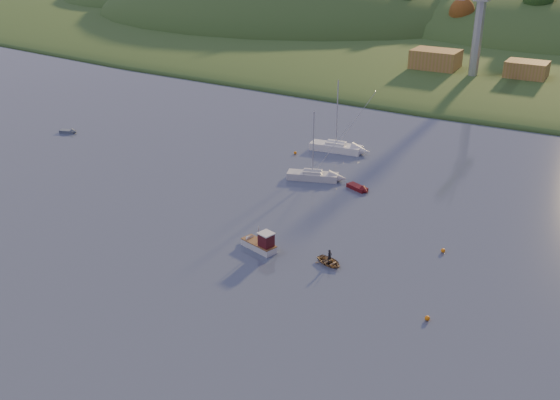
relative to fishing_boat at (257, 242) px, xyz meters
The scene contains 20 objects.
ground 27.50m from the fishing_boat, 93.75° to the right, with size 500.00×500.00×0.00m, color #373E5A.
far_shore 202.58m from the fishing_boat, 90.51° to the left, with size 620.00×220.00×1.50m, color #25471C.
shore_slope 137.58m from the fishing_boat, 90.75° to the left, with size 640.00×150.00×7.00m, color #25471C.
hill_left_far 247.71m from the fishing_boat, 130.78° to the left, with size 120.00×100.00×32.00m, color #25471C.
hill_left 195.47m from the fishing_boat, 118.01° to the left, with size 170.00×140.00×44.00m, color #25471C.
hillside_trees 157.58m from the fishing_boat, 90.65° to the left, with size 280.00×50.00×32.00m, color #184317, non-canonical shape.
wharf 94.63m from the fishing_boat, 88.06° to the left, with size 42.00×16.00×2.40m, color slate.
shed_west 96.16m from the fishing_boat, 95.85° to the left, with size 11.00×8.00×4.80m, color #A47E36.
shed_east 97.29m from the fishing_boat, 83.38° to the left, with size 9.00×7.00×4.00m, color #A47E36.
dock_crane 92.43m from the fishing_boat, 89.87° to the left, with size 3.20×28.00×20.30m.
fishing_boat is the anchor object (origin of this frame).
sailboat_near 22.86m from the fishing_boat, 101.42° to the left, with size 7.83×4.57×10.41m.
sailboat_far 36.35m from the fishing_boat, 101.35° to the left, with size 8.92×3.71×12.00m.
canoe 9.09m from the fishing_boat, ahead, with size 2.32×3.25×0.67m, color #967852.
paddler 9.08m from the fishing_boat, ahead, with size 0.57×0.37×1.56m, color black.
red_tender 22.32m from the fishing_boat, 81.09° to the left, with size 4.03×2.69×1.30m.
grey_dinghy 56.63m from the fishing_boat, 159.47° to the left, with size 3.51×2.12×1.23m.
buoy_0 22.31m from the fishing_boat, 10.26° to the right, with size 0.50×0.50×0.50m, color orange.
buoy_1 21.62m from the fishing_boat, 27.83° to the left, with size 0.50×0.50×0.50m, color orange.
buoy_2 33.10m from the fishing_boat, 111.63° to the left, with size 0.50×0.50×0.50m, color orange.
Camera 1 is at (37.14, -26.72, 34.75)m, focal length 40.00 mm.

